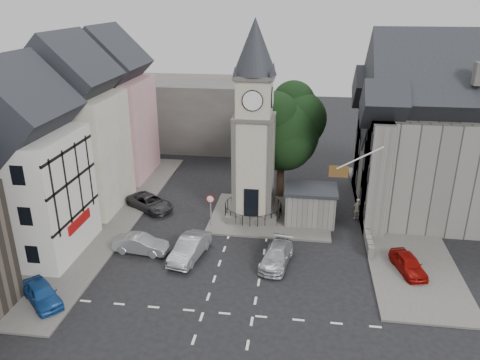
# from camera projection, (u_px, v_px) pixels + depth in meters

# --- Properties ---
(ground) EXTENTS (120.00, 120.00, 0.00)m
(ground) POSITION_uv_depth(u_px,v_px,m) (240.00, 265.00, 33.01)
(ground) COLOR black
(ground) RESTS_ON ground
(pavement_west) EXTENTS (6.00, 30.00, 0.14)m
(pavement_west) POSITION_uv_depth(u_px,v_px,m) (106.00, 216.00, 40.11)
(pavement_west) COLOR #595651
(pavement_west) RESTS_ON ground
(pavement_east) EXTENTS (6.00, 26.00, 0.14)m
(pavement_east) POSITION_uv_depth(u_px,v_px,m) (397.00, 223.00, 38.81)
(pavement_east) COLOR #595651
(pavement_east) RESTS_ON ground
(central_island) EXTENTS (10.00, 8.00, 0.16)m
(central_island) POSITION_uv_depth(u_px,v_px,m) (270.00, 216.00, 40.15)
(central_island) COLOR #595651
(central_island) RESTS_ON ground
(road_markings) EXTENTS (20.00, 8.00, 0.01)m
(road_markings) POSITION_uv_depth(u_px,v_px,m) (228.00, 314.00, 27.95)
(road_markings) COLOR silver
(road_markings) RESTS_ON ground
(clock_tower) EXTENTS (4.86, 4.86, 16.25)m
(clock_tower) POSITION_uv_depth(u_px,v_px,m) (254.00, 124.00, 37.36)
(clock_tower) COLOR #4C4944
(clock_tower) RESTS_ON ground
(stone_shelter) EXTENTS (4.30, 3.30, 3.08)m
(stone_shelter) POSITION_uv_depth(u_px,v_px,m) (310.00, 205.00, 38.73)
(stone_shelter) COLOR slate
(stone_shelter) RESTS_ON ground
(town_tree) EXTENTS (7.20, 7.20, 10.80)m
(town_tree) POSITION_uv_depth(u_px,v_px,m) (282.00, 123.00, 42.14)
(town_tree) COLOR black
(town_tree) RESTS_ON ground
(warning_sign_post) EXTENTS (0.70, 0.19, 2.85)m
(warning_sign_post) POSITION_uv_depth(u_px,v_px,m) (210.00, 204.00, 37.67)
(warning_sign_post) COLOR black
(warning_sign_post) RESTS_ON ground
(terrace_pink) EXTENTS (8.10, 7.60, 12.80)m
(terrace_pink) POSITION_uv_depth(u_px,v_px,m) (111.00, 113.00, 47.29)
(terrace_pink) COLOR #CD8D97
(terrace_pink) RESTS_ON ground
(terrace_cream) EXTENTS (8.10, 7.60, 12.80)m
(terrace_cream) POSITION_uv_depth(u_px,v_px,m) (74.00, 135.00, 39.92)
(terrace_cream) COLOR beige
(terrace_cream) RESTS_ON ground
(terrace_tudor) EXTENTS (8.10, 7.60, 12.00)m
(terrace_tudor) POSITION_uv_depth(u_px,v_px,m) (21.00, 172.00, 32.71)
(terrace_tudor) COLOR silver
(terrace_tudor) RESTS_ON ground
(backdrop_west) EXTENTS (20.00, 10.00, 8.00)m
(backdrop_west) POSITION_uv_depth(u_px,v_px,m) (177.00, 112.00, 58.83)
(backdrop_west) COLOR #4C4944
(backdrop_west) RESTS_ON ground
(east_building) EXTENTS (14.40, 11.40, 12.60)m
(east_building) POSITION_uv_depth(u_px,v_px,m) (444.00, 143.00, 38.82)
(east_building) COLOR slate
(east_building) RESTS_ON ground
(east_boundary_wall) EXTENTS (0.40, 16.00, 0.90)m
(east_boundary_wall) POSITION_uv_depth(u_px,v_px,m) (360.00, 207.00, 40.87)
(east_boundary_wall) COLOR slate
(east_boundary_wall) RESTS_ON ground
(flagpole) EXTENTS (3.68, 0.10, 2.74)m
(flagpole) POSITION_uv_depth(u_px,v_px,m) (360.00, 158.00, 33.08)
(flagpole) COLOR white
(flagpole) RESTS_ON ground
(car_west_blue) EXTENTS (3.89, 3.72, 1.31)m
(car_west_blue) POSITION_uv_depth(u_px,v_px,m) (42.00, 294.00, 28.72)
(car_west_blue) COLOR #1B4D98
(car_west_blue) RESTS_ON ground
(car_west_silver) EXTENTS (4.20, 1.78, 1.35)m
(car_west_silver) POSITION_uv_depth(u_px,v_px,m) (141.00, 244.00, 34.39)
(car_west_silver) COLOR #94989B
(car_west_silver) RESTS_ON ground
(car_west_grey) EXTENTS (5.14, 4.41, 1.31)m
(car_west_grey) POSITION_uv_depth(u_px,v_px,m) (150.00, 202.00, 41.31)
(car_west_grey) COLOR #2D2D2F
(car_west_grey) RESTS_ON ground
(car_island_silver) EXTENTS (2.46, 4.85, 1.52)m
(car_island_silver) POSITION_uv_depth(u_px,v_px,m) (190.00, 248.00, 33.67)
(car_island_silver) COLOR #9B9FA3
(car_island_silver) RESTS_ON ground
(car_island_east) EXTENTS (2.54, 4.69, 1.29)m
(car_island_east) POSITION_uv_depth(u_px,v_px,m) (277.00, 256.00, 32.91)
(car_island_east) COLOR #B0B5B9
(car_island_east) RESTS_ON ground
(car_east_red) EXTENTS (2.39, 3.97, 1.26)m
(car_east_red) POSITION_uv_depth(u_px,v_px,m) (408.00, 264.00, 31.94)
(car_east_red) COLOR #900B07
(car_east_red) RESTS_ON ground
(pedestrian) EXTENTS (0.79, 0.66, 1.84)m
(pedestrian) POSITION_uv_depth(u_px,v_px,m) (357.00, 209.00, 39.51)
(pedestrian) COLOR beige
(pedestrian) RESTS_ON ground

